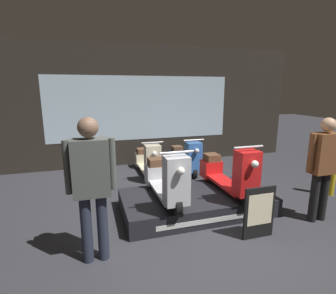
{
  "coord_description": "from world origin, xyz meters",
  "views": [
    {
      "loc": [
        -1.4,
        -2.92,
        2.07
      ],
      "look_at": [
        0.11,
        2.05,
        0.91
      ],
      "focal_mm": 28.0,
      "sensor_mm": 36.0,
      "label": 1
    }
  ],
  "objects": [
    {
      "name": "scooter_backrow_0",
      "position": [
        -0.09,
        3.06,
        0.35
      ],
      "size": [
        0.49,
        1.6,
        0.93
      ],
      "color": "black",
      "rests_on": "ground_plane"
    },
    {
      "name": "person_right_browsing",
      "position": [
        2.01,
        0.08,
        0.96
      ],
      "size": [
        0.57,
        0.23,
        1.65
      ],
      "color": "black",
      "rests_on": "ground_plane"
    },
    {
      "name": "price_sign_board",
      "position": [
        0.79,
        -0.08,
        0.38
      ],
      "size": [
        0.47,
        0.04,
        0.75
      ],
      "color": "black",
      "rests_on": "ground_plane"
    },
    {
      "name": "street_bollard",
      "position": [
        3.11,
        0.81,
        0.53
      ],
      "size": [
        0.12,
        0.12,
        1.07
      ],
      "color": "gold",
      "rests_on": "ground_plane"
    },
    {
      "name": "scooter_backrow_1",
      "position": [
        0.89,
        3.06,
        0.35
      ],
      "size": [
        0.49,
        1.6,
        0.93
      ],
      "color": "black",
      "rests_on": "ground_plane"
    },
    {
      "name": "ground_plane",
      "position": [
        0.0,
        0.0,
        0.0
      ],
      "size": [
        30.0,
        30.0,
        0.0
      ],
      "primitive_type": "plane",
      "color": "#2D2D33"
    },
    {
      "name": "scooter_display_right",
      "position": [
        0.85,
        0.88,
        0.65
      ],
      "size": [
        0.49,
        1.6,
        0.93
      ],
      "color": "black",
      "rests_on": "display_platform"
    },
    {
      "name": "shop_wall_back",
      "position": [
        0.0,
        4.16,
        1.6
      ],
      "size": [
        8.99,
        0.09,
        3.2
      ],
      "color": "#28231E",
      "rests_on": "ground_plane"
    },
    {
      "name": "scooter_display_left",
      "position": [
        -0.28,
        0.88,
        0.65
      ],
      "size": [
        0.49,
        1.6,
        0.93
      ],
      "color": "black",
      "rests_on": "display_platform"
    },
    {
      "name": "display_platform",
      "position": [
        0.29,
        0.96,
        0.15
      ],
      "size": [
        2.51,
        1.28,
        0.3
      ],
      "color": "black",
      "rests_on": "ground_plane"
    },
    {
      "name": "person_left_browsing",
      "position": [
        -1.41,
        0.08,
        1.04
      ],
      "size": [
        0.58,
        0.23,
        1.76
      ],
      "color": "#232838",
      "rests_on": "ground_plane"
    }
  ]
}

